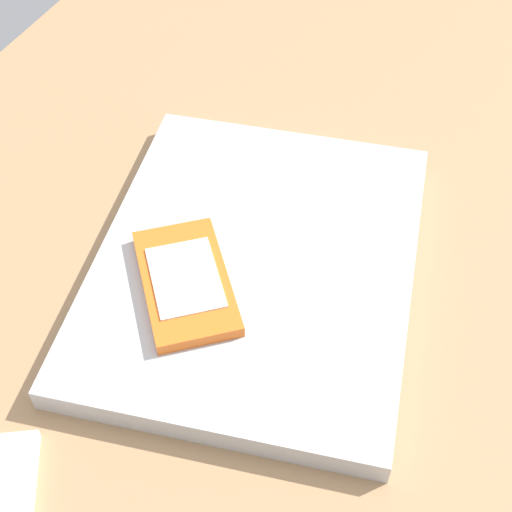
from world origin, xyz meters
The scene contains 3 objects.
desk_surface centered at (0.00, 0.00, 1.50)cm, with size 120.00×80.00×3.00cm, color #9E7751.
laptop_closed centered at (0.62, 2.11, 4.02)cm, with size 31.10×24.59×2.04cm, color #B7BABC.
cell_phone_on_laptop centered at (-4.31, 5.78, 5.58)cm, with size 12.84×11.99×1.15cm.
Camera 1 is at (-34.65, -13.00, 48.85)cm, focal length 51.91 mm.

